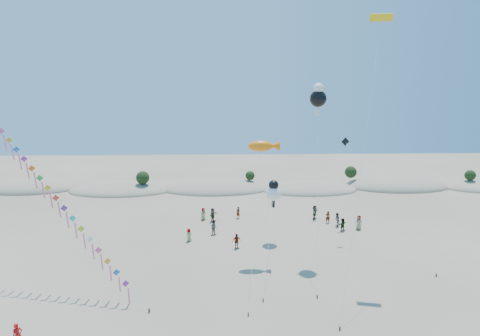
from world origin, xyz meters
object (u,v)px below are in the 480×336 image
parafoil_kite (380,26)px  flyer_foreground (18,335)px  kite_train (29,166)px  fish_kite (264,146)px

parafoil_kite → flyer_foreground: bearing=-157.1°
kite_train → fish_kite: size_ratio=1.74×
kite_train → parafoil_kite: size_ratio=0.89×
fish_kite → flyer_foreground: 25.51m
kite_train → flyer_foreground: size_ratio=12.24×
kite_train → flyer_foreground: kite_train is taller
fish_kite → kite_train: bearing=-168.6°
kite_train → parafoil_kite: bearing=2.9°
flyer_foreground → kite_train: bearing=63.0°
fish_kite → parafoil_kite: bearing=-15.2°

